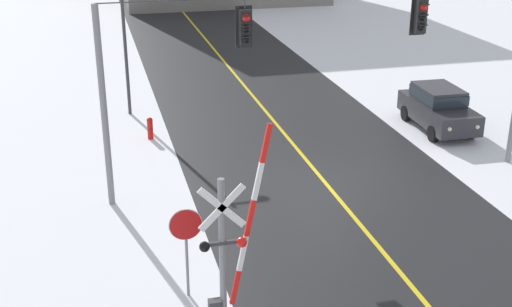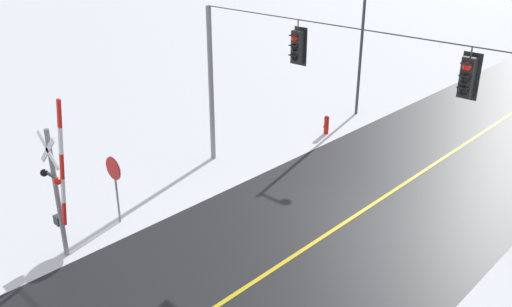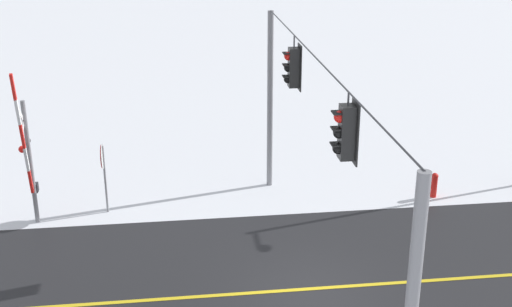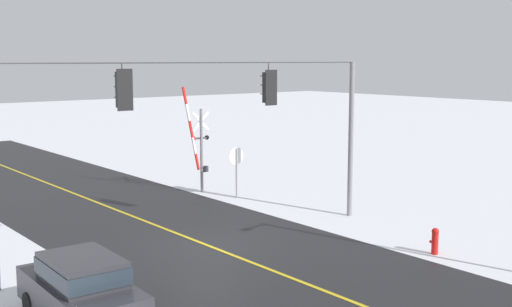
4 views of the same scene
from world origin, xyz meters
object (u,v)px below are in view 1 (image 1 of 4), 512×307
(parked_car_charcoal, at_px, (438,106))
(streetlamp_near, at_px, (129,24))
(stop_sign, at_px, (186,234))
(railroad_crossing, at_px, (227,253))
(fire_hydrant, at_px, (150,128))

(parked_car_charcoal, relative_size, streetlamp_near, 0.65)
(stop_sign, distance_m, streetlamp_near, 14.54)
(railroad_crossing, xyz_separation_m, parked_car_charcoal, (11.09, 11.57, -1.38))
(stop_sign, height_order, streetlamp_near, streetlamp_near)
(stop_sign, relative_size, parked_car_charcoal, 0.55)
(railroad_crossing, distance_m, fire_hydrant, 13.36)
(parked_car_charcoal, height_order, streetlamp_near, streetlamp_near)
(parked_car_charcoal, bearing_deg, streetlamp_near, 157.17)
(stop_sign, xyz_separation_m, streetlamp_near, (-0.14, 14.37, 2.20))
(railroad_crossing, relative_size, parked_car_charcoal, 1.19)
(stop_sign, bearing_deg, parked_car_charcoal, 38.98)
(railroad_crossing, xyz_separation_m, fire_hydrant, (-0.35, 13.22, -1.87))
(railroad_crossing, distance_m, streetlamp_near, 16.62)
(stop_sign, distance_m, railroad_crossing, 2.31)
(streetlamp_near, bearing_deg, stop_sign, -89.43)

